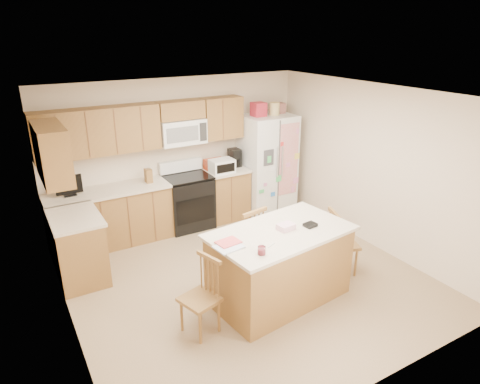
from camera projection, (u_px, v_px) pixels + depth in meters
ground at (246, 278)px, 5.92m from camera, size 4.50×4.50×0.00m
room_shell at (246, 180)px, 5.40m from camera, size 4.60×4.60×2.52m
cabinetry at (132, 189)px, 6.58m from camera, size 3.36×1.56×2.15m
stove at (188, 201)px, 7.31m from camera, size 0.76×0.65×1.13m
refrigerator at (267, 163)px, 7.84m from camera, size 0.90×0.79×2.04m
island at (279, 265)px, 5.33m from camera, size 1.84×1.21×1.04m
windsor_chair_left at (201, 298)px, 4.75m from camera, size 0.47×0.48×0.91m
windsor_chair_back at (247, 243)px, 5.88m from camera, size 0.50×0.49×1.01m
windsor_chair_right at (341, 243)px, 5.93m from camera, size 0.49×0.51×0.93m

